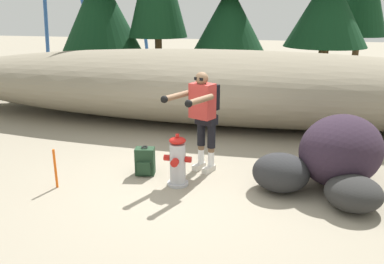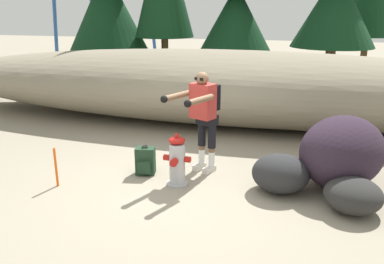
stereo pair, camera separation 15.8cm
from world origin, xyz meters
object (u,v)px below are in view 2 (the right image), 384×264
utility_worker (203,110)px  boulder_large (342,152)px  boulder_small (353,195)px  fire_hydrant (177,162)px  survey_stake (56,167)px  spare_backpack (145,161)px  boulder_mid (281,173)px

utility_worker → boulder_large: 2.16m
utility_worker → boulder_large: bearing=114.8°
boulder_large → boulder_small: boulder_large is taller
fire_hydrant → survey_stake: size_ratio=1.33×
survey_stake → boulder_small: bearing=4.0°
boulder_large → boulder_small: size_ratio=2.01×
survey_stake → boulder_large: bearing=15.2°
fire_hydrant → boulder_small: (2.45, -0.20, -0.14)m
fire_hydrant → utility_worker: 0.92m
spare_backpack → boulder_mid: 2.11m
utility_worker → boulder_mid: utility_worker is taller
utility_worker → spare_backpack: 1.23m
survey_stake → boulder_mid: bearing=11.4°
boulder_large → boulder_small: (0.09, -0.82, -0.30)m
fire_hydrant → utility_worker: bearing=66.2°
utility_worker → fire_hydrant: bearing=0.1°
fire_hydrant → boulder_mid: 1.51m
utility_worker → boulder_small: utility_worker is taller
utility_worker → survey_stake: bearing=-37.5°
boulder_large → survey_stake: bearing=-164.8°
spare_backpack → boulder_mid: size_ratio=0.57×
boulder_small → survey_stake: size_ratio=1.27×
spare_backpack → survey_stake: bearing=-65.7°
utility_worker → boulder_small: bearing=94.1°
boulder_mid → boulder_small: size_ratio=1.08×
boulder_large → fire_hydrant: bearing=-165.3°
boulder_mid → boulder_large: bearing=28.5°
fire_hydrant → boulder_mid: size_ratio=0.98×
spare_backpack → boulder_large: bearing=87.0°
boulder_mid → survey_stake: (-3.22, -0.65, 0.02)m
fire_hydrant → spare_backpack: (-0.61, 0.26, -0.15)m
boulder_mid → spare_backpack: bearing=177.1°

